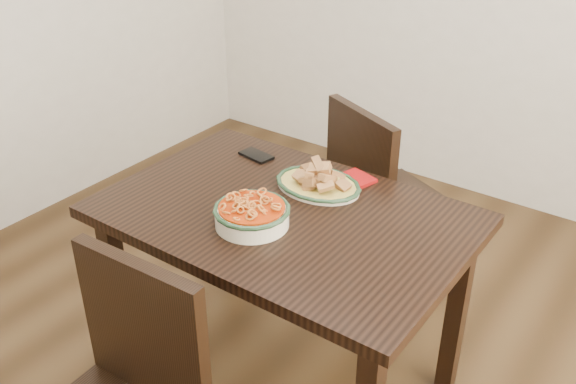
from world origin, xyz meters
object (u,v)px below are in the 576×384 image
Objects in this scene: chair_far at (379,194)px; noodle_bowl at (252,213)px; fish_plate at (318,176)px; smartphone at (256,155)px; dining_table at (284,237)px.

noodle_bowl is at bearing 112.83° from chair_far.
chair_far is 0.86m from noodle_bowl.
fish_plate is 0.33m from smartphone.
fish_plate is (0.00, 0.19, 0.15)m from dining_table.
smartphone is (-0.31, -0.42, 0.26)m from chair_far.
noodle_bowl is (-0.03, -0.13, 0.14)m from dining_table.
smartphone reaches higher than dining_table.
smartphone is at bearing 141.05° from dining_table.
noodle_bowl is at bearing -96.26° from fish_plate.
smartphone is at bearing 126.73° from noodle_bowl.
chair_far reaches higher than dining_table.
noodle_bowl reaches higher than smartphone.
fish_plate is at bearing 83.74° from noodle_bowl.
dining_table is 0.69m from chair_far.
dining_table is 9.14× the size of smartphone.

